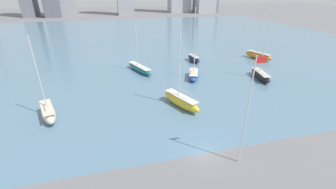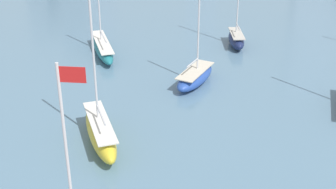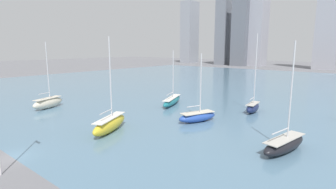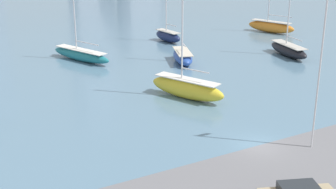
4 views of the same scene
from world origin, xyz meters
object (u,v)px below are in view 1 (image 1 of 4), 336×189
object	(u,v)px
sailboat_navy	(194,58)
sailboat_orange	(258,56)
sailboat_yellow	(181,101)
sailboat_blue	(194,75)
flag_pole	(248,111)
sailboat_cream	(48,112)
sailboat_teal	(140,68)
sailboat_black	(261,75)

from	to	relation	value
sailboat_navy	sailboat_orange	distance (m)	19.79
sailboat_yellow	sailboat_blue	size ratio (longest dim) A/B	1.22
sailboat_yellow	sailboat_orange	size ratio (longest dim) A/B	0.98
flag_pole	sailboat_navy	world-z (taller)	sailboat_navy
flag_pole	sailboat_cream	size ratio (longest dim) A/B	1.01
sailboat_teal	sailboat_navy	size ratio (longest dim) A/B	0.79
sailboat_yellow	sailboat_black	bearing A→B (deg)	-3.25
sailboat_orange	sailboat_teal	bearing A→B (deg)	162.23
sailboat_blue	sailboat_orange	bearing A→B (deg)	43.37
sailboat_blue	sailboat_cream	bearing A→B (deg)	-138.28
sailboat_cream	sailboat_blue	size ratio (longest dim) A/B	1.19
flag_pole	sailboat_blue	distance (m)	29.11
sailboat_yellow	sailboat_orange	world-z (taller)	sailboat_orange
sailboat_cream	sailboat_orange	world-z (taller)	sailboat_orange
sailboat_yellow	sailboat_orange	xyz separation A→B (m)	(31.41, 22.52, -0.06)
sailboat_navy	sailboat_cream	distance (m)	41.23
sailboat_teal	sailboat_orange	size ratio (longest dim) A/B	0.83
sailboat_yellow	sailboat_cream	world-z (taller)	sailboat_yellow
sailboat_teal	sailboat_yellow	xyz separation A→B (m)	(4.59, -20.51, 0.29)
sailboat_teal	sailboat_blue	xyz separation A→B (m)	(11.72, -7.85, 0.02)
sailboat_navy	sailboat_teal	bearing A→B (deg)	-171.57
sailboat_teal	flag_pole	bearing A→B (deg)	-100.33
flag_pole	sailboat_teal	distance (m)	37.19
flag_pole	sailboat_orange	distance (m)	47.97
sailboat_teal	sailboat_cream	distance (m)	25.82
sailboat_navy	sailboat_orange	xyz separation A→B (m)	(19.64, -2.43, 0.05)
sailboat_navy	sailboat_orange	size ratio (longest dim) A/B	1.05
sailboat_teal	sailboat_cream	world-z (taller)	sailboat_cream
sailboat_teal	sailboat_yellow	world-z (taller)	sailboat_yellow
flag_pole	sailboat_cream	bearing A→B (deg)	145.58
sailboat_orange	sailboat_blue	size ratio (longest dim) A/B	1.25
flag_pole	sailboat_blue	xyz separation A→B (m)	(4.46, 28.06, -6.37)
sailboat_yellow	sailboat_orange	distance (m)	38.65
sailboat_black	sailboat_navy	size ratio (longest dim) A/B	0.88
flag_pole	sailboat_orange	world-z (taller)	sailboat_orange
sailboat_yellow	sailboat_teal	bearing A→B (deg)	78.84
flag_pole	sailboat_orange	bearing A→B (deg)	52.84
flag_pole	sailboat_blue	world-z (taller)	flag_pole
sailboat_yellow	sailboat_cream	distance (m)	22.33
sailboat_black	sailboat_teal	distance (m)	29.48
sailboat_black	sailboat_teal	world-z (taller)	sailboat_black
sailboat_black	flag_pole	bearing A→B (deg)	-118.74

